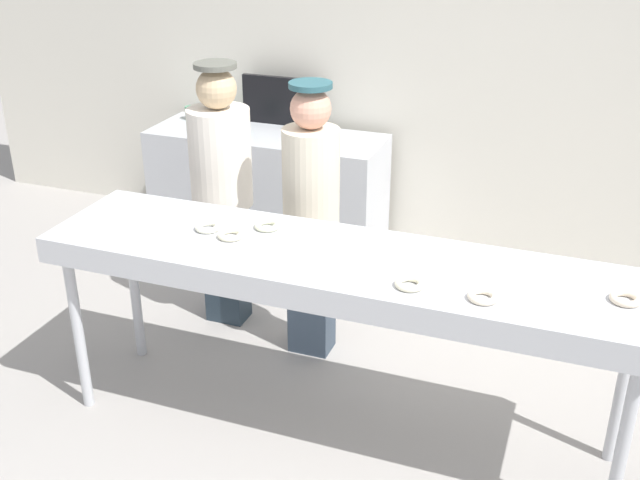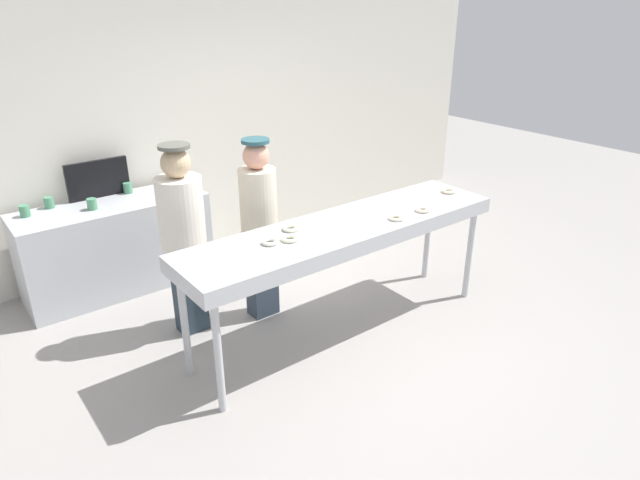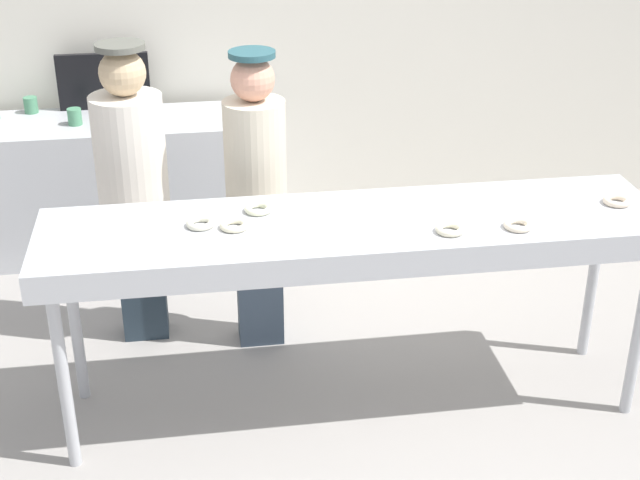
{
  "view_description": "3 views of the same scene",
  "coord_description": "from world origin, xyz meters",
  "px_view_note": "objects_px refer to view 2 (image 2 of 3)",
  "views": [
    {
      "loc": [
        1.02,
        -2.99,
        2.56
      ],
      "look_at": [
        -0.07,
        -0.05,
        1.09
      ],
      "focal_mm": 43.15,
      "sensor_mm": 36.0,
      "label": 1
    },
    {
      "loc": [
        -2.67,
        -3.13,
        2.68
      ],
      "look_at": [
        -0.35,
        -0.13,
        1.0
      ],
      "focal_mm": 31.24,
      "sensor_mm": 36.0,
      "label": 2
    },
    {
      "loc": [
        -0.71,
        -3.65,
        2.73
      ],
      "look_at": [
        -0.18,
        -0.15,
        0.99
      ],
      "focal_mm": 51.21,
      "sensor_mm": 36.0,
      "label": 3
    }
  ],
  "objects_px": {
    "worker_baker": "(259,222)",
    "prep_counter": "(117,247)",
    "paper_cup_2": "(49,203)",
    "sugar_donut_1": "(270,242)",
    "worker_assistant": "(183,229)",
    "paper_cup_1": "(92,204)",
    "fryer_conveyor": "(345,232)",
    "sugar_donut_0": "(290,228)",
    "paper_cup_3": "(25,211)",
    "menu_display": "(98,179)",
    "sugar_donut_3": "(290,239)",
    "sugar_donut_5": "(423,210)",
    "sugar_donut_2": "(396,218)",
    "sugar_donut_4": "(448,191)",
    "paper_cup_0": "(128,188)"
  },
  "relations": [
    {
      "from": "sugar_donut_5",
      "to": "sugar_donut_2",
      "type": "bearing_deg",
      "value": 179.42
    },
    {
      "from": "sugar_donut_1",
      "to": "paper_cup_3",
      "type": "distance_m",
      "value": 2.4
    },
    {
      "from": "sugar_donut_2",
      "to": "sugar_donut_4",
      "type": "relative_size",
      "value": 1.0
    },
    {
      "from": "prep_counter",
      "to": "paper_cup_1",
      "type": "bearing_deg",
      "value": -164.48
    },
    {
      "from": "worker_assistant",
      "to": "paper_cup_2",
      "type": "xyz_separation_m",
      "value": [
        -0.69,
        1.36,
        -0.02
      ]
    },
    {
      "from": "fryer_conveyor",
      "to": "sugar_donut_2",
      "type": "xyz_separation_m",
      "value": [
        0.39,
        -0.19,
        0.09
      ]
    },
    {
      "from": "sugar_donut_1",
      "to": "worker_assistant",
      "type": "distance_m",
      "value": 0.85
    },
    {
      "from": "paper_cup_1",
      "to": "menu_display",
      "type": "height_order",
      "value": "menu_display"
    },
    {
      "from": "sugar_donut_0",
      "to": "worker_baker",
      "type": "height_order",
      "value": "worker_baker"
    },
    {
      "from": "worker_baker",
      "to": "paper_cup_2",
      "type": "distance_m",
      "value": 2.0
    },
    {
      "from": "sugar_donut_5",
      "to": "paper_cup_1",
      "type": "xyz_separation_m",
      "value": [
        -2.1,
        2.09,
        -0.09
      ]
    },
    {
      "from": "sugar_donut_1",
      "to": "sugar_donut_2",
      "type": "xyz_separation_m",
      "value": [
        1.07,
        -0.22,
        0.0
      ]
    },
    {
      "from": "sugar_donut_4",
      "to": "menu_display",
      "type": "height_order",
      "value": "menu_display"
    },
    {
      "from": "sugar_donut_0",
      "to": "prep_counter",
      "type": "relative_size",
      "value": 0.07
    },
    {
      "from": "paper_cup_3",
      "to": "paper_cup_0",
      "type": "bearing_deg",
      "value": 4.06
    },
    {
      "from": "sugar_donut_3",
      "to": "sugar_donut_4",
      "type": "bearing_deg",
      "value": 0.01
    },
    {
      "from": "prep_counter",
      "to": "sugar_donut_4",
      "type": "bearing_deg",
      "value": -38.31
    },
    {
      "from": "paper_cup_2",
      "to": "menu_display",
      "type": "relative_size",
      "value": 0.18
    },
    {
      "from": "sugar_donut_2",
      "to": "sugar_donut_3",
      "type": "distance_m",
      "value": 0.95
    },
    {
      "from": "sugar_donut_5",
      "to": "paper_cup_0",
      "type": "xyz_separation_m",
      "value": [
        -1.67,
        2.34,
        -0.09
      ]
    },
    {
      "from": "sugar_donut_4",
      "to": "paper_cup_2",
      "type": "bearing_deg",
      "value": 143.37
    },
    {
      "from": "paper_cup_3",
      "to": "worker_assistant",
      "type": "bearing_deg",
      "value": -54.21
    },
    {
      "from": "paper_cup_2",
      "to": "paper_cup_3",
      "type": "relative_size",
      "value": 1.0
    },
    {
      "from": "paper_cup_0",
      "to": "worker_baker",
      "type": "bearing_deg",
      "value": -68.25
    },
    {
      "from": "worker_baker",
      "to": "paper_cup_1",
      "type": "xyz_separation_m",
      "value": [
        -1.02,
        1.23,
        0.03
      ]
    },
    {
      "from": "paper_cup_2",
      "to": "fryer_conveyor",
      "type": "bearing_deg",
      "value": -52.05
    },
    {
      "from": "fryer_conveyor",
      "to": "sugar_donut_4",
      "type": "height_order",
      "value": "sugar_donut_4"
    },
    {
      "from": "sugar_donut_1",
      "to": "worker_baker",
      "type": "height_order",
      "value": "worker_baker"
    },
    {
      "from": "menu_display",
      "to": "sugar_donut_1",
      "type": "bearing_deg",
      "value": -75.88
    },
    {
      "from": "paper_cup_1",
      "to": "sugar_donut_1",
      "type": "bearing_deg",
      "value": -68.97
    },
    {
      "from": "sugar_donut_2",
      "to": "prep_counter",
      "type": "xyz_separation_m",
      "value": [
        -1.62,
        2.14,
        -0.58
      ]
    },
    {
      "from": "sugar_donut_3",
      "to": "sugar_donut_4",
      "type": "distance_m",
      "value": 1.78
    },
    {
      "from": "fryer_conveyor",
      "to": "paper_cup_1",
      "type": "xyz_separation_m",
      "value": [
        -1.4,
        1.9,
        0.0
      ]
    },
    {
      "from": "paper_cup_3",
      "to": "menu_display",
      "type": "xyz_separation_m",
      "value": [
        0.69,
        0.12,
        0.13
      ]
    },
    {
      "from": "fryer_conveyor",
      "to": "sugar_donut_0",
      "type": "relative_size",
      "value": 22.15
    },
    {
      "from": "fryer_conveyor",
      "to": "sugar_donut_1",
      "type": "bearing_deg",
      "value": 176.85
    },
    {
      "from": "paper_cup_3",
      "to": "sugar_donut_3",
      "type": "bearing_deg",
      "value": -56.48
    },
    {
      "from": "sugar_donut_4",
      "to": "paper_cup_0",
      "type": "xyz_separation_m",
      "value": [
        -2.22,
        2.16,
        -0.09
      ]
    },
    {
      "from": "sugar_donut_1",
      "to": "prep_counter",
      "type": "distance_m",
      "value": 2.07
    },
    {
      "from": "sugar_donut_4",
      "to": "sugar_donut_5",
      "type": "bearing_deg",
      "value": -161.31
    },
    {
      "from": "fryer_conveyor",
      "to": "worker_assistant",
      "type": "bearing_deg",
      "value": 141.03
    },
    {
      "from": "sugar_donut_2",
      "to": "sugar_donut_4",
      "type": "xyz_separation_m",
      "value": [
        0.85,
        0.18,
        0.0
      ]
    },
    {
      "from": "paper_cup_0",
      "to": "paper_cup_2",
      "type": "bearing_deg",
      "value": 177.6
    },
    {
      "from": "sugar_donut_0",
      "to": "sugar_donut_4",
      "type": "relative_size",
      "value": 1.0
    },
    {
      "from": "sugar_donut_5",
      "to": "fryer_conveyor",
      "type": "bearing_deg",
      "value": 164.69
    },
    {
      "from": "worker_baker",
      "to": "prep_counter",
      "type": "distance_m",
      "value": 1.6
    },
    {
      "from": "paper_cup_1",
      "to": "menu_display",
      "type": "distance_m",
      "value": 0.37
    },
    {
      "from": "sugar_donut_1",
      "to": "sugar_donut_3",
      "type": "height_order",
      "value": "same"
    },
    {
      "from": "paper_cup_2",
      "to": "paper_cup_3",
      "type": "xyz_separation_m",
      "value": [
        -0.22,
        -0.1,
        0.0
      ]
    },
    {
      "from": "sugar_donut_4",
      "to": "paper_cup_0",
      "type": "height_order",
      "value": "sugar_donut_4"
    }
  ]
}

